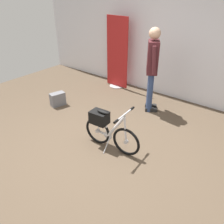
% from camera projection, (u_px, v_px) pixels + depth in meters
% --- Properties ---
extents(ground_plane, '(7.58, 7.58, 0.00)m').
position_uv_depth(ground_plane, '(94.00, 149.00, 3.75)').
color(ground_plane, brown).
extents(back_wall, '(7.58, 0.10, 2.66)m').
position_uv_depth(back_wall, '(176.00, 37.00, 4.90)').
color(back_wall, silver).
rests_on(back_wall, ground_plane).
extents(floor_banner_stand, '(0.60, 0.36, 1.69)m').
position_uv_depth(floor_banner_stand, '(117.00, 57.00, 5.62)').
color(floor_banner_stand, '#B7B7BC').
rests_on(floor_banner_stand, ground_plane).
extents(folding_bike_foreground, '(1.00, 0.53, 0.71)m').
position_uv_depth(folding_bike_foreground, '(107.00, 128.00, 3.64)').
color(folding_bike_foreground, black).
rests_on(folding_bike_foreground, ground_plane).
extents(visitor_near_wall, '(0.38, 0.46, 1.64)m').
position_uv_depth(visitor_near_wall, '(152.00, 66.00, 4.46)').
color(visitor_near_wall, navy).
rests_on(visitor_near_wall, ground_plane).
extents(backpack_on_floor, '(0.26, 0.34, 0.28)m').
position_uv_depth(backpack_on_floor, '(58.00, 99.00, 5.02)').
color(backpack_on_floor, slate).
rests_on(backpack_on_floor, ground_plane).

